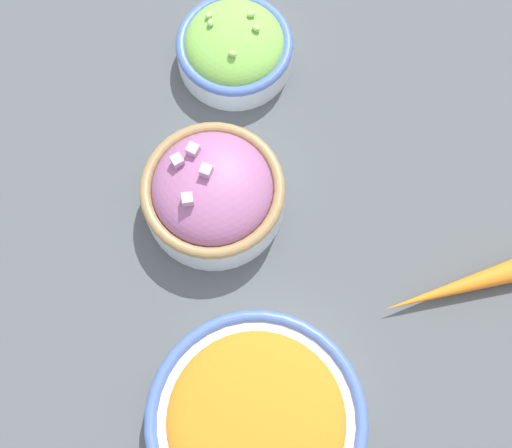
{
  "coord_description": "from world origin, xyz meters",
  "views": [
    {
      "loc": [
        -0.19,
        0.11,
        0.71
      ],
      "look_at": [
        0.0,
        0.0,
        0.03
      ],
      "focal_mm": 50.0,
      "sensor_mm": 36.0,
      "label": 1
    }
  ],
  "objects_px": {
    "bowl_lettuce": "(234,47)",
    "loose_carrot": "(470,284)",
    "bowl_red_onion": "(213,192)",
    "bowl_carrots": "(256,421)"
  },
  "relations": [
    {
      "from": "bowl_lettuce",
      "to": "bowl_carrots",
      "type": "xyz_separation_m",
      "value": [
        -0.35,
        0.17,
        -0.0
      ]
    },
    {
      "from": "bowl_red_onion",
      "to": "bowl_lettuce",
      "type": "xyz_separation_m",
      "value": [
        0.14,
        -0.1,
        -0.01
      ]
    },
    {
      "from": "bowl_red_onion",
      "to": "loose_carrot",
      "type": "bearing_deg",
      "value": -138.39
    },
    {
      "from": "bowl_red_onion",
      "to": "bowl_lettuce",
      "type": "bearing_deg",
      "value": -35.96
    },
    {
      "from": "bowl_red_onion",
      "to": "loose_carrot",
      "type": "xyz_separation_m",
      "value": [
        -0.2,
        -0.18,
        -0.02
      ]
    },
    {
      "from": "bowl_carrots",
      "to": "loose_carrot",
      "type": "xyz_separation_m",
      "value": [
        0.01,
        -0.25,
        -0.01
      ]
    },
    {
      "from": "bowl_red_onion",
      "to": "bowl_carrots",
      "type": "bearing_deg",
      "value": 161.71
    },
    {
      "from": "bowl_red_onion",
      "to": "loose_carrot",
      "type": "relative_size",
      "value": 0.84
    },
    {
      "from": "bowl_lettuce",
      "to": "bowl_carrots",
      "type": "bearing_deg",
      "value": 154.04
    },
    {
      "from": "bowl_lettuce",
      "to": "loose_carrot",
      "type": "distance_m",
      "value": 0.35
    }
  ]
}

